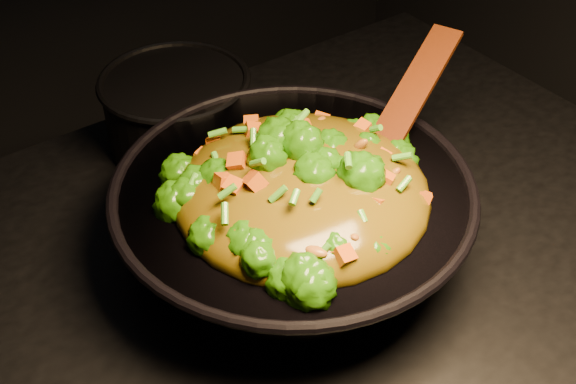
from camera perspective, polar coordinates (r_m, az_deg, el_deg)
wok at (r=0.88m, az=0.38°, el=-2.50°), size 0.52×0.52×0.12m
stir_fry at (r=0.80m, az=1.14°, el=2.42°), size 0.35×0.35×0.10m
spatula at (r=0.91m, az=9.17°, el=6.64°), size 0.25×0.13×0.11m
back_pot at (r=1.08m, az=-8.70°, el=6.25°), size 0.27×0.27×0.12m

